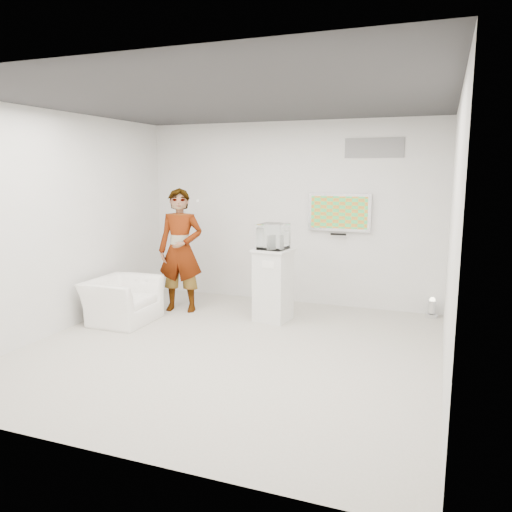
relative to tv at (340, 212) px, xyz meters
name	(u,v)px	position (x,y,z in m)	size (l,w,h in m)	color
room	(229,230)	(-0.85, -2.45, -0.05)	(5.01, 5.01, 3.00)	#BAB5AB
tv	(340,212)	(0.00, 0.00, 0.00)	(1.00, 0.08, 0.60)	silver
logo_decal	(374,148)	(0.50, 0.04, 1.00)	(0.90, 0.02, 0.30)	slate
person	(181,250)	(-2.28, -1.10, -0.58)	(0.71, 0.46, 1.94)	white
armchair	(122,300)	(-2.81, -1.94, -1.23)	(0.99, 0.86, 0.64)	white
pedestal	(273,285)	(-0.75, -1.09, -1.01)	(0.52, 0.52, 1.07)	silver
floor_uplight	(432,308)	(1.48, -0.12, -1.40)	(0.19, 0.19, 0.30)	white
vitrine	(273,236)	(-0.75, -1.09, -0.29)	(0.37, 0.37, 0.37)	silver
console	(273,242)	(-0.75, -1.09, -0.37)	(0.05, 0.16, 0.21)	silver
wii_remote	(198,201)	(-2.06, -0.91, 0.19)	(0.03, 0.13, 0.03)	silver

